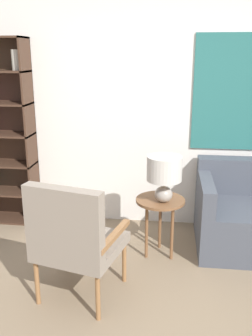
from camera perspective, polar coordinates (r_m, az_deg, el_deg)
name	(u,v)px	position (r m, az deg, el deg)	size (l,w,h in m)	color
wall_back	(154,102)	(4.02, 4.29, 9.94)	(6.40, 0.08, 2.70)	white
armchair	(73,236)	(2.84, -8.02, -10.20)	(0.72, 0.72, 0.98)	olive
side_table	(160,207)	(3.49, 5.23, -5.91)	(0.45, 0.45, 0.57)	brown
table_lamp	(164,172)	(3.31, 5.85, -0.67)	(0.31, 0.31, 0.42)	#A59E93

